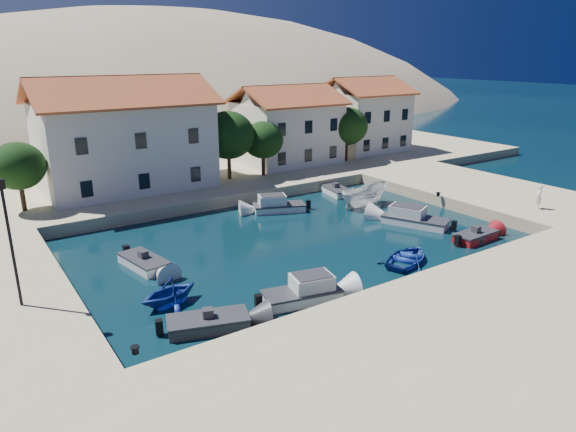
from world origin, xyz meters
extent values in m
plane|color=black|center=(0.00, 0.00, 0.00)|extent=(400.00, 400.00, 0.00)
cube|color=tan|center=(0.00, -6.00, 0.50)|extent=(52.00, 12.00, 1.00)
cube|color=tan|center=(20.50, 10.00, 0.50)|extent=(11.00, 20.00, 1.00)
cube|color=tan|center=(2.00, 38.00, 0.50)|extent=(80.00, 36.00, 1.00)
ellipsoid|color=tan|center=(-10.00, 110.00, -20.00)|extent=(198.00, 126.00, 72.00)
ellipsoid|color=tan|center=(35.00, 130.00, -25.00)|extent=(220.00, 176.00, 99.00)
cube|color=silver|center=(-6.00, 28.00, 4.75)|extent=(14.00, 9.00, 7.50)
pyramid|color=brown|center=(-6.00, 28.00, 9.60)|extent=(14.70, 9.45, 2.20)
cube|color=silver|center=(12.00, 29.00, 4.25)|extent=(10.00, 8.00, 6.50)
pyramid|color=brown|center=(12.00, 29.00, 8.40)|extent=(10.50, 8.40, 1.80)
cube|color=silver|center=(24.00, 30.00, 4.50)|extent=(9.00, 8.00, 7.00)
pyramid|color=brown|center=(24.00, 30.00, 8.90)|extent=(9.45, 8.40, 1.80)
cylinder|color=#382314|center=(-15.00, 25.00, 2.25)|extent=(0.36, 0.36, 2.50)
ellipsoid|color=black|center=(-15.00, 25.00, 4.50)|extent=(4.00, 4.00, 3.60)
cylinder|color=#382314|center=(3.00, 25.50, 2.50)|extent=(0.36, 0.36, 3.00)
ellipsoid|color=black|center=(3.00, 25.50, 5.20)|extent=(5.00, 5.00, 4.50)
cylinder|color=#382314|center=(6.50, 25.00, 2.25)|extent=(0.36, 0.36, 2.50)
ellipsoid|color=black|center=(6.50, 25.00, 4.50)|extent=(4.00, 4.00, 3.60)
cylinder|color=#382314|center=(18.00, 26.00, 2.38)|extent=(0.36, 0.36, 2.75)
ellipsoid|color=black|center=(18.00, 26.00, 4.85)|extent=(4.60, 4.60, 4.14)
cylinder|color=black|center=(-17.50, 8.00, 4.00)|extent=(0.14, 0.14, 6.00)
cube|color=black|center=(-17.50, 8.00, 7.00)|extent=(0.35, 0.25, 0.45)
cylinder|color=black|center=(-14.30, 0.80, 1.15)|extent=(0.36, 0.36, 0.30)
cylinder|color=black|center=(8.00, 0.80, 1.15)|extent=(0.36, 0.36, 0.30)
cylinder|color=black|center=(14.70, 10.00, 1.15)|extent=(0.36, 0.36, 0.30)
cube|color=#303035|center=(-10.28, 2.54, 0.25)|extent=(4.11, 2.77, 0.90)
cube|color=#303035|center=(-10.28, 2.54, 0.58)|extent=(4.21, 2.83, 0.10)
cube|color=#303035|center=(-10.28, 2.54, 0.80)|extent=(0.63, 0.63, 0.50)
cube|color=silver|center=(-4.90, 2.38, 0.25)|extent=(4.32, 2.55, 0.90)
cube|color=#303035|center=(-4.90, 2.38, 0.58)|extent=(4.42, 2.61, 0.10)
cube|color=silver|center=(-4.90, 2.38, 0.95)|extent=(2.41, 1.89, 0.90)
imported|color=navy|center=(3.70, 2.99, 0.00)|extent=(4.93, 4.23, 0.86)
cube|color=maroon|center=(10.54, 3.07, 0.25)|extent=(3.38, 1.61, 0.90)
cube|color=#303035|center=(10.54, 3.07, 0.58)|extent=(3.46, 1.65, 0.10)
cube|color=#303035|center=(10.54, 3.07, 0.80)|extent=(0.52, 0.52, 0.50)
cube|color=silver|center=(9.66, 7.82, 0.25)|extent=(3.83, 5.21, 0.90)
cube|color=#303035|center=(9.66, 7.82, 0.58)|extent=(3.92, 5.33, 0.10)
cube|color=silver|center=(9.66, 7.82, 0.95)|extent=(2.60, 3.03, 0.90)
imported|color=silver|center=(9.91, 13.90, 0.00)|extent=(5.33, 2.37, 2.00)
cube|color=silver|center=(10.34, 18.29, 0.25)|extent=(2.38, 3.93, 0.90)
cube|color=#303035|center=(10.34, 18.29, 0.58)|extent=(2.43, 4.02, 0.10)
cube|color=#303035|center=(10.34, 18.29, 0.80)|extent=(0.58, 0.58, 0.50)
imported|color=navy|center=(-10.89, 5.96, 0.00)|extent=(3.72, 3.38, 1.70)
cube|color=silver|center=(-10.33, 11.52, 0.25)|extent=(2.27, 3.93, 0.90)
cube|color=#303035|center=(-10.33, 11.52, 0.58)|extent=(2.32, 4.02, 0.10)
cube|color=#303035|center=(-10.33, 11.52, 0.80)|extent=(0.58, 0.58, 0.50)
cube|color=silver|center=(2.93, 16.64, 0.25)|extent=(4.51, 3.18, 0.90)
cube|color=#303035|center=(2.93, 16.64, 0.58)|extent=(4.62, 3.25, 0.10)
cube|color=silver|center=(2.93, 16.64, 0.95)|extent=(2.60, 2.21, 0.90)
imported|color=white|center=(18.22, 3.24, 1.95)|extent=(0.83, 0.77, 1.90)
camera|label=1|loc=(-19.27, -17.63, 12.62)|focal=32.00mm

